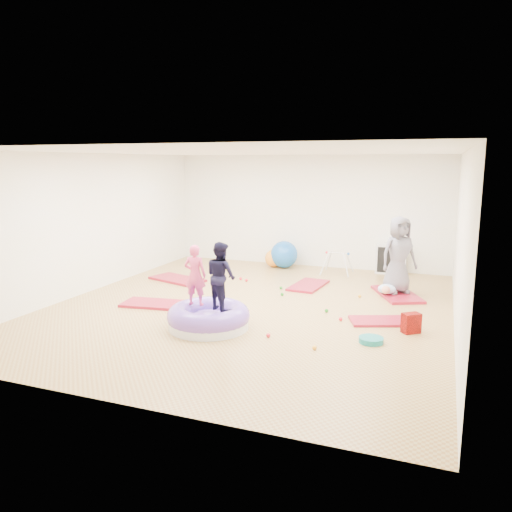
% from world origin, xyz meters
% --- Properties ---
extents(room, '(7.01, 8.01, 2.81)m').
position_xyz_m(room, '(0.00, 0.00, 1.40)').
color(room, tan).
rests_on(room, ground).
extents(gym_mat_front_left, '(1.30, 0.78, 0.05)m').
position_xyz_m(gym_mat_front_left, '(-1.69, -0.52, 0.03)').
color(gym_mat_front_left, '#B0193E').
rests_on(gym_mat_front_left, ground).
extents(gym_mat_mid_left, '(1.39, 0.98, 0.05)m').
position_xyz_m(gym_mat_mid_left, '(-2.30, 1.36, 0.03)').
color(gym_mat_mid_left, '#B0193E').
rests_on(gym_mat_mid_left, ground).
extents(gym_mat_center_back, '(0.69, 1.21, 0.05)m').
position_xyz_m(gym_mat_center_back, '(0.60, 1.87, 0.02)').
color(gym_mat_center_back, '#B0193E').
rests_on(gym_mat_center_back, ground).
extents(gym_mat_right, '(1.18, 0.88, 0.04)m').
position_xyz_m(gym_mat_right, '(2.39, -0.06, 0.02)').
color(gym_mat_right, '#B0193E').
rests_on(gym_mat_right, ground).
extents(gym_mat_rear_right, '(1.17, 1.49, 0.06)m').
position_xyz_m(gym_mat_rear_right, '(2.45, 1.78, 0.03)').
color(gym_mat_rear_right, '#B0193E').
rests_on(gym_mat_rear_right, ground).
extents(inflatable_cushion, '(1.33, 1.33, 0.42)m').
position_xyz_m(inflatable_cushion, '(-0.19, -1.34, 0.16)').
color(inflatable_cushion, silver).
rests_on(inflatable_cushion, ground).
extents(child_pink, '(0.39, 0.28, 0.99)m').
position_xyz_m(child_pink, '(-0.46, -1.25, 0.88)').
color(child_pink, '#ED4575').
rests_on(child_pink, inflatable_cushion).
extents(child_navy, '(0.66, 0.62, 1.08)m').
position_xyz_m(child_navy, '(0.04, -1.34, 0.92)').
color(child_navy, black).
rests_on(child_navy, inflatable_cushion).
extents(adult_caregiver, '(0.89, 0.83, 1.53)m').
position_xyz_m(adult_caregiver, '(2.44, 1.83, 0.82)').
color(adult_caregiver, slate).
rests_on(adult_caregiver, gym_mat_rear_right).
extents(infant, '(0.35, 0.35, 0.21)m').
position_xyz_m(infant, '(2.27, 1.57, 0.16)').
color(infant, '#B3D0F7').
rests_on(infant, gym_mat_rear_right).
extents(ball_pit_balls, '(2.83, 3.64, 0.07)m').
position_xyz_m(ball_pit_balls, '(0.55, 0.29, 0.03)').
color(ball_pit_balls, red).
rests_on(ball_pit_balls, ground).
extents(exercise_ball_blue, '(0.68, 0.68, 0.68)m').
position_xyz_m(exercise_ball_blue, '(-0.47, 3.52, 0.34)').
color(exercise_ball_blue, blue).
rests_on(exercise_ball_blue, ground).
extents(exercise_ball_orange, '(0.45, 0.45, 0.45)m').
position_xyz_m(exercise_ball_orange, '(-0.74, 3.51, 0.22)').
color(exercise_ball_orange, orange).
rests_on(exercise_ball_orange, ground).
extents(infant_play_gym, '(0.70, 0.66, 0.53)m').
position_xyz_m(infant_play_gym, '(0.94, 3.22, 0.36)').
color(infant_play_gym, silver).
rests_on(infant_play_gym, ground).
extents(cube_shelf, '(0.70, 0.35, 0.70)m').
position_xyz_m(cube_shelf, '(2.12, 3.79, 0.35)').
color(cube_shelf, silver).
rests_on(cube_shelf, ground).
extents(balance_disc, '(0.36, 0.36, 0.08)m').
position_xyz_m(balance_disc, '(2.35, -1.09, 0.04)').
color(balance_disc, '#11767A').
rests_on(balance_disc, ground).
extents(backpack, '(0.32, 0.30, 0.32)m').
position_xyz_m(backpack, '(2.86, -0.43, 0.16)').
color(backpack, '#BB0A02').
rests_on(backpack, ground).
extents(yellow_toy, '(0.19, 0.19, 0.03)m').
position_xyz_m(yellow_toy, '(-1.11, -0.51, 0.01)').
color(yellow_toy, orange).
rests_on(yellow_toy, ground).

